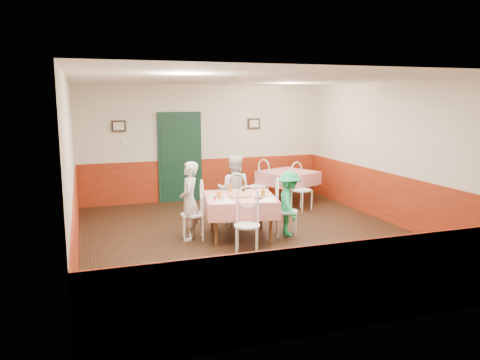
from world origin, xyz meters
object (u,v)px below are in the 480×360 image
object	(u,v)px
glass_b	(263,194)
wallet	(258,198)
chair_far	(234,203)
chair_second_a	(259,186)
glass_c	(230,188)
diner_far	(234,190)
chair_second_b	(302,190)
chair_near	(247,225)
chair_left	(193,214)
diner_left	(189,201)
beer_bottle	(243,185)
main_table	(240,217)
glass_a	(219,196)
second_table	(288,187)
chair_right	(286,211)
pizza	(240,196)
diner_right	(289,203)

from	to	relation	value
glass_b	wallet	bearing A→B (deg)	-145.17
chair_far	chair_second_a	xyz separation A→B (m)	(1.08, 1.47, 0.00)
glass_c	diner_far	world-z (taller)	diner_far
chair_second_a	chair_second_b	size ratio (longest dim) A/B	1.00
chair_near	glass_b	size ratio (longest dim) A/B	6.53
chair_left	glass_c	size ratio (longest dim) A/B	6.16
chair_second_a	diner_left	bearing A→B (deg)	-68.43
beer_bottle	glass_b	bearing A→B (deg)	-78.48
main_table	chair_near	size ratio (longest dim) A/B	1.36
glass_b	glass_c	distance (m)	0.76
chair_near	chair_second_a	size ratio (longest dim) A/B	1.00
glass_a	diner_far	bearing A→B (deg)	59.46
chair_left	glass_c	world-z (taller)	glass_c
second_table	chair_right	world-z (taller)	chair_right
chair_far	diner_left	world-z (taller)	diner_left
chair_near	chair_right	bearing A→B (deg)	56.82
chair_second_a	pizza	xyz separation A→B (m)	(-1.25, -2.33, 0.32)
pizza	diner_far	distance (m)	0.93
diner_right	chair_second_a	bearing A→B (deg)	6.33
main_table	chair_second_b	world-z (taller)	chair_second_b
chair_right	beer_bottle	xyz separation A→B (m)	(-0.63, 0.55, 0.42)
pizza	beer_bottle	bearing A→B (deg)	62.82
glass_a	diner_right	size ratio (longest dim) A/B	0.11
chair_second_b	main_table	bearing A→B (deg)	-165.57
second_table	glass_b	world-z (taller)	glass_b
chair_left	diner_left	size ratio (longest dim) A/B	0.65
chair_right	second_table	bearing A→B (deg)	-6.58
chair_right	diner_far	size ratio (longest dim) A/B	0.65
main_table	glass_c	xyz separation A→B (m)	(-0.06, 0.39, 0.46)
chair_second_b	wallet	size ratio (longest dim) A/B	8.18
wallet	diner_right	bearing A→B (deg)	25.59
glass_c	beer_bottle	size ratio (longest dim) A/B	0.67
glass_a	diner_far	xyz separation A→B (m)	(0.61, 1.03, -0.13)
chair_second_b	beer_bottle	size ratio (longest dim) A/B	4.10
chair_second_a	chair_second_b	distance (m)	1.06
pizza	glass_c	world-z (taller)	glass_c
chair_second_b	chair_far	bearing A→B (deg)	177.91
glass_a	diner_far	world-z (taller)	diner_far
wallet	diner_left	world-z (taller)	diner_left
chair_left	diner_right	xyz separation A→B (m)	(1.72, -0.34, 0.15)
chair_second_b	wallet	world-z (taller)	chair_second_b
chair_second_b	diner_right	xyz separation A→B (m)	(-1.11, -1.72, 0.15)
glass_b	second_table	bearing A→B (deg)	57.14
glass_a	glass_c	bearing A→B (deg)	54.79
chair_second_a	pizza	size ratio (longest dim) A/B	2.27
chair_second_b	pizza	size ratio (longest dim) A/B	2.27
chair_near	diner_far	size ratio (longest dim) A/B	0.65
main_table	chair_second_a	bearing A→B (deg)	61.65
chair_left	chair_second_b	distance (m)	3.15
chair_far	chair_second_b	size ratio (longest dim) A/B	1.00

